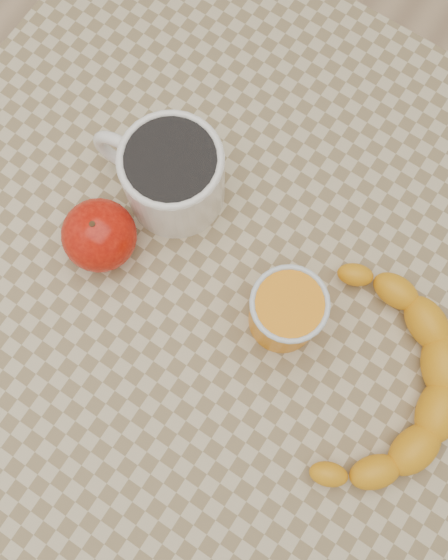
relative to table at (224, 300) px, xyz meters
The scene contains 6 objects.
ground 0.66m from the table, ahead, with size 3.00×3.00×0.00m, color tan.
table is the anchor object (origin of this frame).
coffee_mug 0.19m from the table, 151.14° to the left, with size 0.16×0.12×0.10m.
orange_juice_glass 0.15m from the table, ahead, with size 0.08×0.08×0.09m.
apple 0.19m from the table, 165.00° to the right, with size 0.10×0.10×0.08m.
banana 0.23m from the table, ahead, with size 0.26×0.32×0.05m, color orange, non-canonical shape.
Camera 1 is at (0.09, -0.14, 1.43)m, focal length 40.00 mm.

